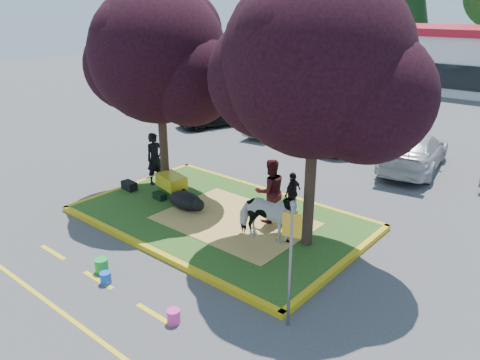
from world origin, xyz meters
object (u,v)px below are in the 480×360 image
Objects in this scene: calf at (185,201)px; bucket_green at (102,266)px; handler at (155,159)px; cow at (267,217)px; car_silver at (272,122)px; bucket_pink at (174,316)px; bucket_blue at (106,278)px; car_black at (217,111)px; sign_post at (291,253)px; wheelbarrow at (172,182)px.

calf is 3.74m from bucket_green.
bucket_green is (3.23, -4.47, -0.88)m from handler.
handler reaches higher than cow.
car_silver is (-3.49, 9.14, 0.19)m from calf.
cow reaches higher than bucket_pink.
bucket_blue is at bearing -135.17° from handler.
cow is 4.25m from bucket_green.
bucket_green is at bearing 176.03° from bucket_pink.
car_black is at bearing 118.14° from calf.
bucket_blue is at bearing -79.90° from calf.
car_silver is (-8.91, 11.54, -1.04)m from sign_post.
handler is 8.38m from car_silver.
sign_post reaches higher than cow.
handler is 0.42× the size of car_black.
car_silver is at bearing 118.53° from wheelbarrow.
sign_post is at bearing -10.49° from wheelbarrow.
bucket_green is at bearing -51.08° from wheelbarrow.
sign_post is 0.72× the size of car_silver.
bucket_blue is at bearing 101.39° from car_silver.
wheelbarrow is at bearing -35.82° from car_black.
bucket_green is 14.48m from car_black.
cow is 1.40× the size of calf.
calf is at bearing 101.80° from car_silver.
car_black is at bearing 120.45° from sign_post.
cow reaches higher than calf.
car_black reaches higher than bucket_green.
wheelbarrow is (1.26, -0.41, -0.41)m from handler.
car_black is at bearing -1.36° from car_silver.
handler is at bearing -41.01° from car_black.
sign_post is (2.26, -2.29, 0.77)m from cow.
sign_post reaches higher than wheelbarrow.
cow is 5.85× the size of bucket_pink.
cow reaches higher than bucket_green.
bucket_pink is (2.73, -0.19, -0.02)m from bucket_green.
car_silver is (-6.65, 9.25, -0.27)m from cow.
wheelbarrow is (-4.25, 0.55, -0.24)m from cow.
handler is at bearing 140.26° from sign_post.
sign_post is 7.81× the size of bucket_green.
cow is at bearing 57.04° from bucket_green.
bucket_blue is at bearing -37.28° from car_black.
bucket_green is at bearing 131.96° from cow.
handler reaches higher than bucket_blue.
bucket_pink is (0.45, -3.70, -0.73)m from cow.
bucket_green is 2.74m from bucket_pink.
bucket_pink is 1.06× the size of bucket_blue.
wheelbarrow is at bearing 115.83° from bucket_green.
car_black reaches higher than bucket_pink.
bucket_blue is 14.93m from car_black.
wheelbarrow is at bearing 148.60° from calf.
cow is 5.59m from handler.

